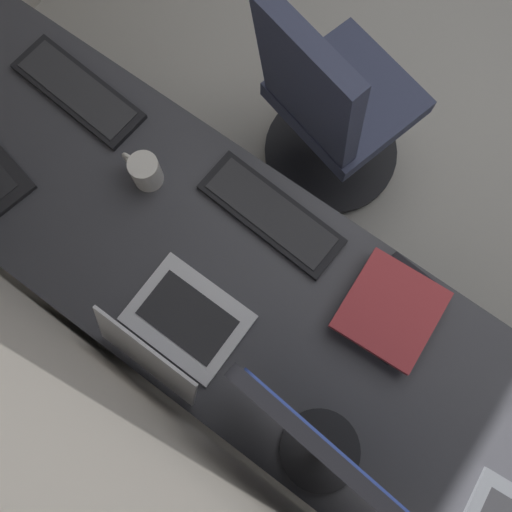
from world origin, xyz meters
name	(u,v)px	position (x,y,z in m)	size (l,w,h in m)	color
desk	(245,296)	(0.30, 1.62, 0.67)	(2.34, 0.67, 0.73)	#38383D
drawer_pedestal	(173,269)	(0.59, 1.65, 0.35)	(0.40, 0.51, 0.69)	#38383D
monitor_primary	(335,461)	(-0.09, 1.83, 0.99)	(0.54, 0.20, 0.46)	black
laptop_leftmost	(172,333)	(0.38, 1.82, 0.78)	(0.30, 0.28, 0.22)	silver
keyboard_main	(271,214)	(0.37, 1.40, 0.74)	(0.43, 0.16, 0.02)	black
keyboard_spare	(78,91)	(1.04, 1.43, 0.74)	(0.43, 0.17, 0.02)	black
book_stack_near	(391,308)	(-0.04, 1.44, 0.76)	(0.24, 0.27, 0.05)	black
coffee_mug	(145,171)	(0.71, 1.52, 0.78)	(0.12, 0.08, 0.10)	silver
office_chair	(331,111)	(0.47, 0.89, 0.46)	(0.56, 0.60, 0.97)	#383D56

